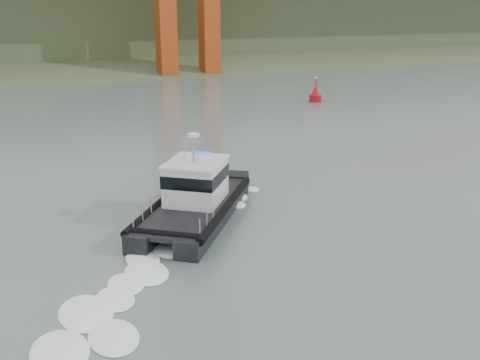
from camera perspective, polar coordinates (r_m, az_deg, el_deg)
name	(u,v)px	position (r m, az deg, el deg)	size (l,w,h in m)	color
ground	(364,300)	(22.59, 13.09, -12.31)	(400.00, 400.00, 0.00)	#51605B
headlands	(23,29)	(140.93, -22.12, 14.68)	(500.00, 105.36, 27.12)	#323F24
patrol_boat	(195,197)	(29.64, -4.85, -1.86)	(9.54, 10.31, 5.02)	black
nav_buoy	(316,95)	(69.80, 8.06, 8.98)	(1.61, 1.61, 3.35)	#A90B13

